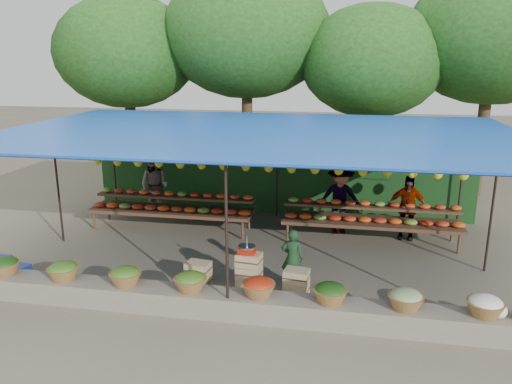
% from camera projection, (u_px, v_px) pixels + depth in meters
% --- Properties ---
extents(ground, '(60.00, 60.00, 0.00)m').
position_uv_depth(ground, '(258.00, 255.00, 11.25)').
color(ground, brown).
rests_on(ground, ground).
extents(stone_curb, '(10.60, 0.55, 0.40)m').
position_uv_depth(stone_curb, '(230.00, 304.00, 8.59)').
color(stone_curb, '#6C6957').
rests_on(stone_curb, ground).
extents(stall_canopy, '(10.80, 6.60, 2.82)m').
position_uv_depth(stall_canopy, '(259.00, 136.00, 10.60)').
color(stall_canopy, black).
rests_on(stall_canopy, ground).
extents(produce_baskets, '(8.98, 0.58, 0.34)m').
position_uv_depth(produce_baskets, '(224.00, 285.00, 8.51)').
color(produce_baskets, brown).
rests_on(produce_baskets, stone_curb).
extents(netting_backdrop, '(10.60, 0.06, 2.50)m').
position_uv_depth(netting_backdrop, '(278.00, 170.00, 13.91)').
color(netting_backdrop, '#214F1C').
rests_on(netting_backdrop, ground).
extents(tree_row, '(16.51, 5.50, 7.12)m').
position_uv_depth(tree_row, '(308.00, 44.00, 15.69)').
color(tree_row, '#352613').
rests_on(tree_row, ground).
extents(fruit_table_left, '(4.21, 0.95, 0.93)m').
position_uv_depth(fruit_table_left, '(172.00, 206.00, 12.81)').
color(fruit_table_left, '#472C1C').
rests_on(fruit_table_left, ground).
extents(fruit_table_right, '(4.21, 0.95, 0.93)m').
position_uv_depth(fruit_table_right, '(371.00, 217.00, 11.93)').
color(fruit_table_right, '#472C1C').
rests_on(fruit_table_right, ground).
extents(crate_counter, '(2.39, 0.40, 0.77)m').
position_uv_depth(crate_counter, '(248.00, 276.00, 9.44)').
color(crate_counter, '#A1875C').
rests_on(crate_counter, ground).
extents(weighing_scale, '(0.33, 0.33, 0.35)m').
position_uv_depth(weighing_scale, '(247.00, 249.00, 9.29)').
color(weighing_scale, red).
rests_on(weighing_scale, crate_counter).
extents(vendor_seated, '(0.45, 0.31, 1.19)m').
position_uv_depth(vendor_seated, '(292.00, 258.00, 9.53)').
color(vendor_seated, '#19371D').
rests_on(vendor_seated, ground).
extents(customer_left, '(0.96, 0.81, 1.75)m').
position_uv_depth(customer_left, '(155.00, 186.00, 13.71)').
color(customer_left, slate).
rests_on(customer_left, ground).
extents(customer_mid, '(1.25, 0.88, 1.77)m').
position_uv_depth(customer_mid, '(340.00, 199.00, 12.43)').
color(customer_mid, slate).
rests_on(customer_mid, ground).
extents(customer_right, '(0.98, 0.51, 1.60)m').
position_uv_depth(customer_right, '(407.00, 207.00, 12.05)').
color(customer_right, slate).
rests_on(customer_right, ground).
extents(blue_crate_back, '(0.53, 0.42, 0.28)m').
position_uv_depth(blue_crate_back, '(17.00, 272.00, 10.01)').
color(blue_crate_back, navy).
rests_on(blue_crate_back, ground).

